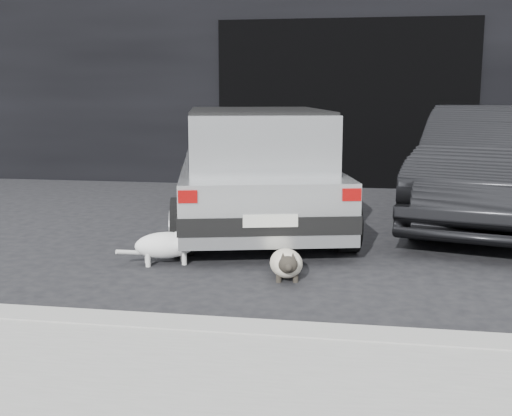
% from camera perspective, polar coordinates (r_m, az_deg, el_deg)
% --- Properties ---
extents(ground, '(80.00, 80.00, 0.00)m').
position_cam_1_polar(ground, '(6.52, -2.21, -3.02)').
color(ground, black).
rests_on(ground, ground).
extents(building_facade, '(34.00, 4.00, 5.00)m').
position_cam_1_polar(building_facade, '(12.25, 8.36, 14.91)').
color(building_facade, black).
rests_on(building_facade, ground).
extents(garage_opening, '(4.00, 0.10, 2.60)m').
position_cam_1_polar(garage_opening, '(10.20, 7.94, 9.11)').
color(garage_opening, black).
rests_on(garage_opening, ground).
extents(curb, '(18.00, 0.25, 0.12)m').
position_cam_1_polar(curb, '(3.90, 4.64, -11.49)').
color(curb, gray).
rests_on(curb, ground).
extents(silver_hatchback, '(2.42, 3.84, 1.32)m').
position_cam_1_polar(silver_hatchback, '(7.08, -0.04, 3.96)').
color(silver_hatchback, silver).
rests_on(silver_hatchback, ground).
extents(second_car, '(2.40, 4.30, 1.34)m').
position_cam_1_polar(second_car, '(7.80, 20.41, 3.56)').
color(second_car, black).
rests_on(second_car, ground).
extents(cat_siamese, '(0.36, 0.79, 0.28)m').
position_cam_1_polar(cat_siamese, '(5.24, 2.73, -4.94)').
color(cat_siamese, beige).
rests_on(cat_siamese, ground).
extents(cat_white, '(0.74, 0.45, 0.37)m').
position_cam_1_polar(cat_white, '(5.71, -7.69, -3.17)').
color(cat_white, white).
rests_on(cat_white, ground).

